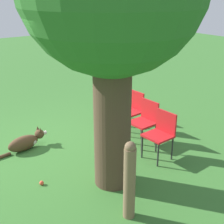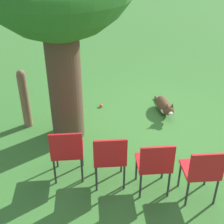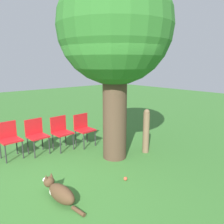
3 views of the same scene
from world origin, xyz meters
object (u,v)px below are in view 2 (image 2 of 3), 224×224
at_px(fence_post, 25,99).
at_px(red_chair_0, 202,170).
at_px(red_chair_2, 110,156).
at_px(red_chair_3, 67,150).
at_px(dog, 164,106).
at_px(red_chair_1, 155,163).
at_px(tennis_ball, 101,106).

xyz_separation_m(fence_post, red_chair_0, (-1.88, -2.65, -0.05)).
relative_size(red_chair_2, red_chair_3, 1.00).
bearing_deg(dog, red_chair_0, -5.50).
xyz_separation_m(red_chair_1, red_chair_2, (0.15, 0.59, 0.00)).
bearing_deg(red_chair_3, red_chair_1, -107.81).
bearing_deg(red_chair_0, fence_post, 51.36).
height_order(fence_post, red_chair_2, fence_post).
bearing_deg(dog, red_chair_1, -20.93).
xyz_separation_m(dog, red_chair_1, (-2.12, 0.51, 0.36)).
relative_size(red_chair_0, red_chair_3, 1.00).
distance_m(red_chair_1, red_chair_2, 0.60).
xyz_separation_m(dog, red_chair_3, (-1.82, 1.68, 0.36)).
bearing_deg(red_chair_1, red_chair_0, -107.81).
distance_m(red_chair_2, red_chair_3, 0.60).
distance_m(fence_post, red_chair_2, 2.16).
bearing_deg(red_chair_3, red_chair_2, -107.81).
xyz_separation_m(red_chair_1, tennis_ball, (2.37, 0.73, -0.47)).
distance_m(dog, red_chair_2, 2.28).
bearing_deg(tennis_ball, red_chair_3, 167.96).
bearing_deg(red_chair_1, tennis_ball, 13.73).
distance_m(red_chair_2, tennis_ball, 2.28).
height_order(fence_post, red_chair_1, fence_post).
relative_size(fence_post, red_chair_2, 1.30).
bearing_deg(red_chair_3, dog, -46.13).
distance_m(red_chair_0, red_chair_2, 1.21).
bearing_deg(fence_post, red_chair_0, -125.28).
relative_size(red_chair_1, red_chair_3, 1.00).
relative_size(red_chair_0, red_chair_1, 1.00).
height_order(dog, red_chair_0, red_chair_0).
bearing_deg(tennis_ball, red_chair_0, -152.48).
height_order(red_chair_0, red_chair_1, same).
bearing_deg(red_chair_2, tennis_ball, 0.35).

